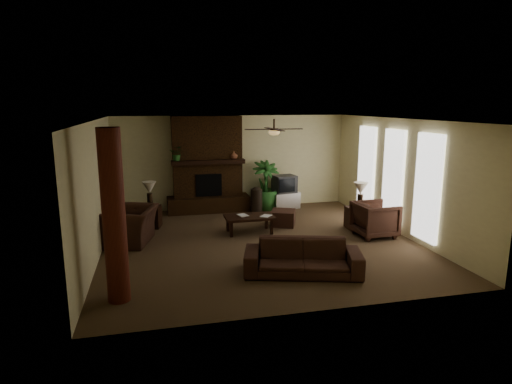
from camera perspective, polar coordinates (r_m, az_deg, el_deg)
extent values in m
plane|color=brown|center=(10.04, 0.53, -6.61)|extent=(7.00, 7.00, 0.00)
plane|color=silver|center=(9.54, 0.56, 9.57)|extent=(7.00, 7.00, 0.00)
plane|color=beige|center=(13.07, -3.12, 3.97)|extent=(7.00, 0.00, 7.00)
plane|color=beige|center=(6.43, 8.01, -4.24)|extent=(7.00, 0.00, 7.00)
plane|color=beige|center=(9.50, -20.43, 0.32)|extent=(0.00, 7.00, 7.00)
plane|color=beige|center=(11.05, 18.48, 1.96)|extent=(0.00, 7.00, 7.00)
cube|color=#412611|center=(12.71, -6.48, 3.69)|extent=(2.00, 0.50, 2.80)
cube|color=#412611|center=(12.83, -6.31, -1.57)|extent=(2.40, 0.70, 0.45)
cube|color=black|center=(12.55, -6.28, 0.91)|extent=(0.75, 0.04, 0.65)
cube|color=black|center=(12.42, -6.34, 3.98)|extent=(2.10, 0.28, 0.12)
cube|color=white|center=(12.40, 14.42, 2.96)|extent=(0.08, 0.85, 2.35)
cube|color=white|center=(11.20, 17.71, 1.87)|extent=(0.08, 0.85, 2.35)
cube|color=white|center=(10.04, 21.77, 0.51)|extent=(0.08, 0.85, 2.35)
cylinder|color=maroon|center=(7.11, -18.32, -3.19)|extent=(0.36, 0.36, 2.80)
cube|color=black|center=(11.31, -18.93, 0.34)|extent=(0.10, 1.00, 2.10)
cylinder|color=#302115|center=(9.93, 2.41, 8.96)|extent=(0.04, 0.04, 0.24)
cylinder|color=#302115|center=(9.94, 2.40, 8.26)|extent=(0.20, 0.20, 0.06)
ellipsoid|color=#F2BF72|center=(9.94, 2.40, 7.92)|extent=(0.26, 0.26, 0.14)
cube|color=black|center=(10.05, 4.62, 8.33)|extent=(0.55, 0.12, 0.01)
cube|color=black|center=(9.84, 0.13, 8.30)|extent=(0.55, 0.12, 0.01)
cube|color=black|center=(10.32, 1.80, 8.45)|extent=(0.12, 0.55, 0.01)
cube|color=black|center=(9.55, 3.05, 8.18)|extent=(0.12, 0.55, 0.01)
imported|color=#3E251A|center=(8.16, 6.24, -7.91)|extent=(2.26, 1.21, 0.85)
imported|color=#3E251A|center=(10.23, -16.44, -3.54)|extent=(1.11, 1.42, 1.10)
imported|color=#3E251A|center=(10.71, 15.51, -3.30)|extent=(0.88, 0.93, 0.92)
cube|color=black|center=(10.61, -0.88, -3.34)|extent=(1.20, 0.70, 0.06)
cube|color=black|center=(10.34, -3.29, -5.00)|extent=(0.07, 0.07, 0.37)
cube|color=black|center=(10.55, 2.08, -4.65)|extent=(0.07, 0.07, 0.37)
cube|color=black|center=(10.82, -3.75, -4.26)|extent=(0.07, 0.07, 0.37)
cube|color=black|center=(11.02, 1.39, -3.94)|extent=(0.07, 0.07, 0.37)
cube|color=#3E251A|center=(11.33, 3.62, -3.44)|extent=(0.79, 0.79, 0.40)
cube|color=silver|center=(13.15, 3.79, -1.09)|extent=(0.95, 0.69, 0.50)
cube|color=#333436|center=(13.02, 3.78, 1.08)|extent=(0.73, 0.61, 0.52)
cube|color=black|center=(12.77, 4.13, 0.86)|extent=(0.52, 0.13, 0.40)
cylinder|color=black|center=(12.58, 0.07, -1.18)|extent=(0.34, 0.34, 0.70)
sphere|color=black|center=(12.53, 0.07, -0.07)|extent=(0.34, 0.34, 0.34)
imported|color=#2A5F26|center=(12.94, 1.20, -0.54)|extent=(1.03, 1.57, 0.82)
cube|color=black|center=(11.46, -13.81, -3.20)|extent=(0.60, 0.60, 0.55)
cylinder|color=#302115|center=(11.34, -13.88, -1.02)|extent=(0.15, 0.15, 0.35)
cone|color=#F0E6CB|center=(11.27, -13.96, 0.59)|extent=(0.38, 0.38, 0.30)
cube|color=black|center=(11.31, 13.23, -3.37)|extent=(0.51, 0.51, 0.55)
cylinder|color=#302115|center=(11.21, 13.63, -1.15)|extent=(0.18, 0.18, 0.35)
cone|color=#F0E6CB|center=(11.14, 13.71, 0.48)|extent=(0.45, 0.45, 0.30)
imported|color=#2A5F26|center=(12.33, -10.43, 4.84)|extent=(0.50, 0.52, 0.33)
imported|color=#97593C|center=(12.55, -2.94, 4.89)|extent=(0.27, 0.28, 0.22)
imported|color=#999999|center=(10.53, -2.29, -2.48)|extent=(0.22, 0.08, 0.29)
imported|color=#999999|center=(10.56, 0.81, -2.44)|extent=(0.18, 0.15, 0.29)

